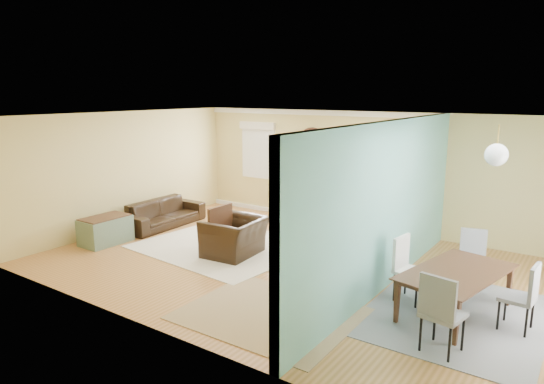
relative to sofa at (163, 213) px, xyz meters
The scene contains 27 objects.
floor 4.00m from the sofa, ahead, with size 9.00×9.00×0.00m, color #9A642D.
wall_back 4.78m from the sofa, 32.31° to the left, with size 9.00×0.02×2.60m, color #D5BF6E.
wall_front 5.37m from the sofa, 41.51° to the right, with size 9.00×0.02×2.60m, color #D5BF6E.
wall_left 1.25m from the sofa, 137.56° to the right, with size 0.02×6.00×2.60m, color #D5BF6E.
ceiling 4.60m from the sofa, ahead, with size 9.00×6.00×0.02m, color white.
partition 5.57m from the sofa, ahead, with size 0.17×6.00×2.60m.
fireplace 3.43m from the sofa, 44.13° to the left, with size 1.70×0.30×1.17m.
wall_clock 3.81m from the sofa, 45.15° to the left, with size 0.70×0.07×0.70m.
window_left 2.95m from the sofa, 69.78° to the left, with size 1.05×0.13×1.42m.
window_right 4.89m from the sofa, 31.50° to the left, with size 1.05×0.13×1.42m.
pendant 7.23m from the sofa, ahead, with size 0.30×0.30×0.55m.
rug_cream 2.16m from the sofa, ahead, with size 3.10×2.69×0.02m, color beige.
rug_jute 5.12m from the sofa, 26.72° to the right, with size 2.31×1.89×0.01m, color tan.
rug_grey 6.76m from the sofa, ahead, with size 2.25×2.81×0.01m, color gray.
sofa is the anchor object (origin of this frame).
eames_chair 2.70m from the sofa, 13.85° to the right, with size 1.09×0.95×0.71m, color black.
green_chair 4.36m from the sofa, 21.43° to the left, with size 0.70×0.72×0.66m, color #006D4D.
trunk 1.56m from the sofa, 89.67° to the right, with size 0.59×0.96×0.55m.
credenza 5.26m from the sofa, 11.06° to the left, with size 0.54×1.60×0.80m.
tv 5.31m from the sofa, 11.09° to the left, with size 1.13×0.15×0.65m, color black.
garden_stool 5.13m from the sofa, ahead, with size 0.33×0.33×0.49m, color white.
potted_plant 5.15m from the sofa, ahead, with size 0.34×0.30×0.38m, color #337F33.
dining_table 6.75m from the sofa, ahead, with size 1.79×1.00×0.63m, color #4C2A1A.
dining_chair_n 6.62m from the sofa, ahead, with size 0.47×0.47×0.89m.
dining_chair_s 7.07m from the sofa, 16.01° to the right, with size 0.51×0.51×0.99m.
dining_chair_w 6.07m from the sofa, ahead, with size 0.48×0.48×0.96m.
dining_chair_e 7.47m from the sofa, ahead, with size 0.44×0.44×0.91m.
Camera 1 is at (4.17, -6.89, 3.02)m, focal length 32.00 mm.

